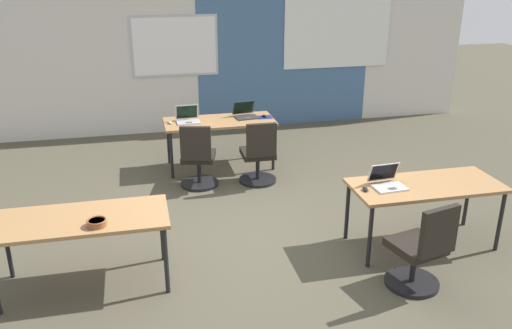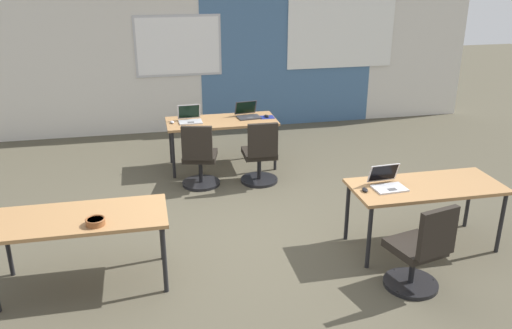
% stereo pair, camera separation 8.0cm
% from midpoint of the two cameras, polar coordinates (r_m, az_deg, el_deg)
% --- Properties ---
extents(ground_plane, '(24.00, 24.00, 0.00)m').
position_cam_midpoint_polar(ground_plane, '(6.15, -0.06, -7.52)').
color(ground_plane, '#4C4738').
extents(back_wall_assembly, '(10.00, 0.27, 2.80)m').
position_cam_midpoint_polar(back_wall_assembly, '(9.66, -4.99, 11.97)').
color(back_wall_assembly, silver).
rests_on(back_wall_assembly, ground).
extents(desk_near_left, '(1.60, 0.70, 0.72)m').
position_cam_midpoint_polar(desk_near_left, '(5.24, -17.78, -5.86)').
color(desk_near_left, '#A37547').
rests_on(desk_near_left, ground).
extents(desk_near_right, '(1.60, 0.70, 0.72)m').
position_cam_midpoint_polar(desk_near_right, '(5.94, 17.96, -2.61)').
color(desk_near_right, '#A37547').
rests_on(desk_near_right, ground).
extents(desk_far_center, '(1.60, 0.70, 0.72)m').
position_cam_midpoint_polar(desk_far_center, '(7.89, -3.38, 4.30)').
color(desk_far_center, '#A37547').
rests_on(desk_far_center, ground).
extents(laptop_far_right, '(0.37, 0.35, 0.23)m').
position_cam_midpoint_polar(laptop_far_right, '(8.01, -0.59, 5.40)').
color(laptop_far_right, '#333338').
rests_on(laptop_far_right, desk_far_center).
extents(mousepad_far_right, '(0.22, 0.19, 0.00)m').
position_cam_midpoint_polar(mousepad_far_right, '(8.01, 1.42, 5.04)').
color(mousepad_far_right, navy).
rests_on(mousepad_far_right, desk_far_center).
extents(mouse_far_right, '(0.09, 0.11, 0.03)m').
position_cam_midpoint_polar(mouse_far_right, '(8.01, 1.42, 5.17)').
color(mouse_far_right, black).
rests_on(mouse_far_right, mousepad_far_right).
extents(chair_far_right, '(0.52, 0.54, 0.92)m').
position_cam_midpoint_polar(chair_far_right, '(7.36, 0.76, 0.71)').
color(chair_far_right, black).
rests_on(chair_far_right, ground).
extents(laptop_far_left, '(0.34, 0.29, 0.23)m').
position_cam_midpoint_polar(laptop_far_left, '(7.84, -6.74, 4.91)').
color(laptop_far_left, '#B7B7BC').
rests_on(laptop_far_left, desk_far_center).
extents(mouse_far_left, '(0.07, 0.11, 0.03)m').
position_cam_midpoint_polar(mouse_far_left, '(7.80, -8.61, 4.47)').
color(mouse_far_left, '#B2B2B7').
rests_on(mouse_far_left, desk_far_center).
extents(chair_far_left, '(0.53, 0.58, 0.92)m').
position_cam_midpoint_polar(chair_far_left, '(7.28, -5.70, 0.39)').
color(chair_far_left, black).
rests_on(chair_far_left, ground).
extents(laptop_near_right_inner, '(0.35, 0.33, 0.23)m').
position_cam_midpoint_polar(laptop_near_right_inner, '(5.73, 14.18, -1.90)').
color(laptop_near_right_inner, silver).
rests_on(laptop_near_right_inner, desk_near_right).
extents(mouse_near_right_inner, '(0.06, 0.10, 0.03)m').
position_cam_midpoint_polar(mouse_near_right_inner, '(5.59, 11.90, -2.65)').
color(mouse_near_right_inner, black).
rests_on(mouse_near_right_inner, desk_near_right).
extents(chair_near_right_inner, '(0.53, 0.59, 0.92)m').
position_cam_midpoint_polar(chair_near_right_inner, '(5.28, 17.41, -9.13)').
color(chair_near_right_inner, black).
rests_on(chair_near_right_inner, ground).
extents(snack_bowl, '(0.18, 0.18, 0.06)m').
position_cam_midpoint_polar(snack_bowl, '(5.00, -16.25, -5.80)').
color(snack_bowl, brown).
rests_on(snack_bowl, desk_near_left).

